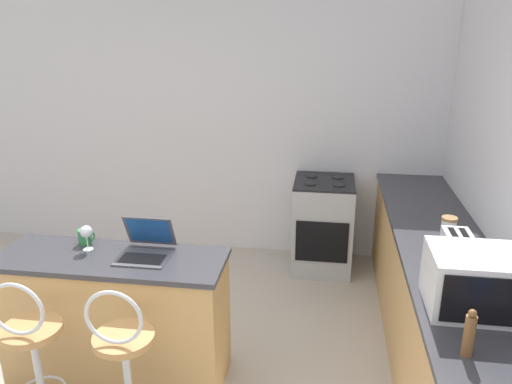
{
  "coord_description": "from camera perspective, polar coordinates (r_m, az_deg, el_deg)",
  "views": [
    {
      "loc": [
        1.0,
        -2.07,
        2.31
      ],
      "look_at": [
        0.45,
        1.73,
        0.99
      ],
      "focal_mm": 35.0,
      "sensor_mm": 36.0,
      "label": 1
    }
  ],
  "objects": [
    {
      "name": "bar_stool_far",
      "position": [
        3.04,
        -14.72,
        -18.9
      ],
      "size": [
        0.4,
        0.4,
        1.01
      ],
      "color": "silver",
      "rests_on": "ground_plane"
    },
    {
      "name": "breakfast_bar",
      "position": [
        3.53,
        -15.67,
        -13.62
      ],
      "size": [
        1.47,
        0.51,
        0.89
      ],
      "color": "tan",
      "rests_on": "ground_plane"
    },
    {
      "name": "toaster",
      "position": [
        3.31,
        21.97,
        -5.96
      ],
      "size": [
        0.18,
        0.24,
        0.2
      ],
      "color": "silver",
      "rests_on": "counter_right"
    },
    {
      "name": "stove_range",
      "position": [
        4.87,
        7.62,
        -3.74
      ],
      "size": [
        0.56,
        0.61,
        0.9
      ],
      "color": "#9EA3A8",
      "rests_on": "ground_plane"
    },
    {
      "name": "laptop",
      "position": [
        3.27,
        -12.46,
        -6.03
      ],
      "size": [
        0.32,
        0.33,
        0.24
      ],
      "color": "#47474C",
      "rests_on": "breakfast_bar"
    },
    {
      "name": "pepper_mill",
      "position": [
        2.47,
        23.19,
        -14.68
      ],
      "size": [
        0.05,
        0.05,
        0.23
      ],
      "color": "brown",
      "rests_on": "counter_right"
    },
    {
      "name": "microwave",
      "position": [
        2.82,
        24.15,
        -9.33
      ],
      "size": [
        0.51,
        0.4,
        0.31
      ],
      "color": "silver",
      "rests_on": "counter_right"
    },
    {
      "name": "bar_stool_near",
      "position": [
        3.27,
        -24.01,
        -17.05
      ],
      "size": [
        0.4,
        0.4,
        1.01
      ],
      "color": "silver",
      "rests_on": "ground_plane"
    },
    {
      "name": "counter_right",
      "position": [
        3.78,
        20.04,
        -11.79
      ],
      "size": [
        0.64,
        3.28,
        0.89
      ],
      "color": "tan",
      "rests_on": "ground_plane"
    },
    {
      "name": "wall_back",
      "position": [
        5.05,
        -3.3,
        7.38
      ],
      "size": [
        12.0,
        0.06,
        2.6
      ],
      "color": "silver",
      "rests_on": "ground_plane"
    },
    {
      "name": "wine_glass_short",
      "position": [
        3.41,
        -18.84,
        -4.39
      ],
      "size": [
        0.08,
        0.08,
        0.17
      ],
      "color": "silver",
      "rests_on": "breakfast_bar"
    },
    {
      "name": "storage_jar",
      "position": [
        3.65,
        21.13,
        -3.87
      ],
      "size": [
        0.11,
        0.11,
        0.16
      ],
      "color": "silver",
      "rests_on": "counter_right"
    },
    {
      "name": "mug_green",
      "position": [
        3.54,
        -18.94,
        -4.83
      ],
      "size": [
        0.1,
        0.09,
        0.1
      ],
      "color": "#338447",
      "rests_on": "breakfast_bar"
    }
  ]
}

